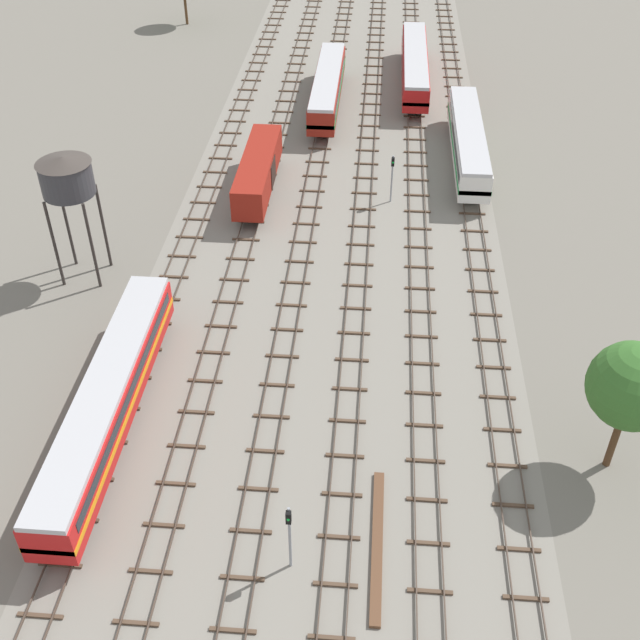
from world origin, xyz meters
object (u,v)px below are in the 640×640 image
(passenger_coach_centre_right_far, at_px, (415,64))
(signal_post_near, at_px, (392,173))
(passenger_coach_far_left_nearest, at_px, (108,398))
(water_tower, at_px, (66,177))
(signal_post_nearest, at_px, (289,531))
(diesel_railcar_centre_left_midfar, at_px, (327,86))
(freight_boxcar_left_near, at_px, (258,171))
(diesel_railcar_right_mid, at_px, (468,140))

(passenger_coach_centre_right_far, relative_size, signal_post_near, 4.71)
(passenger_coach_far_left_nearest, relative_size, water_tower, 2.09)
(water_tower, xyz_separation_m, signal_post_near, (24.46, 13.82, -5.85))
(signal_post_nearest, relative_size, signal_post_near, 1.04)
(water_tower, height_order, signal_post_nearest, water_tower)
(diesel_railcar_centre_left_midfar, distance_m, passenger_coach_centre_right_far, 12.57)
(diesel_railcar_centre_left_midfar, xyz_separation_m, signal_post_nearest, (2.48, -60.55, 0.52))
(water_tower, distance_m, signal_post_nearest, 32.90)
(signal_post_nearest, bearing_deg, freight_boxcar_left_near, 100.49)
(water_tower, distance_m, signal_post_near, 28.69)
(passenger_coach_far_left_nearest, relative_size, signal_post_near, 4.71)
(signal_post_near, bearing_deg, passenger_coach_far_left_nearest, -119.81)
(passenger_coach_centre_right_far, height_order, signal_post_nearest, signal_post_nearest)
(signal_post_near, bearing_deg, passenger_coach_centre_right_far, 85.03)
(freight_boxcar_left_near, height_order, signal_post_near, signal_post_near)
(freight_boxcar_left_near, relative_size, signal_post_near, 3.00)
(passenger_coach_centre_right_far, height_order, water_tower, water_tower)
(diesel_railcar_centre_left_midfar, relative_size, water_tower, 1.95)
(water_tower, bearing_deg, diesel_railcar_centre_left_midfar, 63.87)
(freight_boxcar_left_near, distance_m, signal_post_near, 12.44)
(passenger_coach_far_left_nearest, distance_m, water_tower, 19.03)
(passenger_coach_far_left_nearest, height_order, signal_post_near, signal_post_near)
(passenger_coach_centre_right_far, bearing_deg, diesel_railcar_right_mid, -76.24)
(diesel_railcar_right_mid, xyz_separation_m, passenger_coach_centre_right_far, (-4.97, 20.28, 0.02))
(freight_boxcar_left_near, distance_m, water_tower, 19.78)
(diesel_railcar_right_mid, height_order, signal_post_nearest, signal_post_nearest)
(water_tower, relative_size, signal_post_nearest, 2.16)
(passenger_coach_centre_right_far, bearing_deg, signal_post_nearest, -96.23)
(diesel_railcar_right_mid, bearing_deg, signal_post_near, -132.03)
(passenger_coach_far_left_nearest, xyz_separation_m, passenger_coach_centre_right_far, (19.87, 58.90, 0.00))
(diesel_railcar_right_mid, height_order, water_tower, water_tower)
(passenger_coach_far_left_nearest, height_order, passenger_coach_centre_right_far, same)
(diesel_railcar_centre_left_midfar, height_order, passenger_coach_centre_right_far, same)
(diesel_railcar_centre_left_midfar, bearing_deg, passenger_coach_centre_right_far, 37.75)
(freight_boxcar_left_near, relative_size, signal_post_nearest, 2.88)
(passenger_coach_centre_right_far, distance_m, signal_post_near, 28.66)
(freight_boxcar_left_near, bearing_deg, signal_post_near, -2.30)
(passenger_coach_far_left_nearest, distance_m, signal_post_nearest, 15.55)
(diesel_railcar_right_mid, xyz_separation_m, signal_post_nearest, (-12.42, -47.96, 0.52))
(freight_boxcar_left_near, xyz_separation_m, signal_post_near, (12.41, -0.50, 0.55))
(water_tower, relative_size, signal_post_near, 2.25)
(passenger_coach_far_left_nearest, distance_m, passenger_coach_centre_right_far, 62.16)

